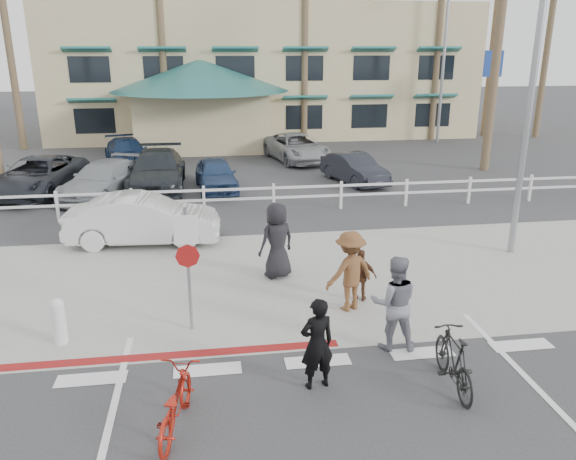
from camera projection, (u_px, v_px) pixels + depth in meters
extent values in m
plane|color=#333335|center=(324.00, 380.00, 9.71)|extent=(140.00, 140.00, 0.00)
cube|color=#333335|center=(354.00, 460.00, 7.83)|extent=(12.00, 16.00, 0.01)
cube|color=gray|center=(287.00, 279.00, 13.94)|extent=(22.00, 7.00, 0.01)
cube|color=#333335|center=(269.00, 229.00, 17.70)|extent=(40.00, 5.00, 0.01)
cube|color=#333335|center=(246.00, 168.00, 26.63)|extent=(50.00, 16.00, 0.01)
cube|color=maroon|center=(153.00, 357.00, 10.42)|extent=(7.00, 0.25, 0.02)
imported|color=#9E1A0E|center=(175.00, 403.00, 8.32)|extent=(0.96, 1.84, 0.92)
imported|color=black|center=(317.00, 344.00, 9.28)|extent=(0.67, 0.52, 1.63)
imported|color=black|center=(454.00, 360.00, 9.36)|extent=(0.60, 1.76, 1.04)
imported|color=slate|center=(394.00, 303.00, 10.49)|extent=(1.02, 0.85, 1.87)
imported|color=brown|center=(350.00, 271.00, 12.07)|extent=(1.32, 1.05, 1.79)
imported|color=#512F1C|center=(361.00, 276.00, 12.58)|extent=(0.77, 0.58, 1.22)
imported|color=black|center=(277.00, 241.00, 13.79)|extent=(1.11, 0.95, 1.91)
imported|color=silver|center=(143.00, 220.00, 16.27)|extent=(4.45, 1.77, 1.44)
imported|color=#20232B|center=(38.00, 176.00, 21.77)|extent=(3.33, 5.50, 1.43)
imported|color=black|center=(157.00, 171.00, 22.50)|extent=(2.13, 5.23, 1.52)
imported|color=navy|center=(216.00, 175.00, 22.41)|extent=(1.82, 3.81, 1.26)
imported|color=black|center=(354.00, 169.00, 23.56)|extent=(2.34, 3.97, 1.24)
imported|color=#142546|center=(127.00, 153.00, 27.04)|extent=(2.89, 4.68, 1.27)
imported|color=gray|center=(297.00, 148.00, 28.14)|extent=(3.19, 5.21, 1.35)
imported|color=gray|center=(103.00, 180.00, 21.36)|extent=(3.47, 4.96, 1.33)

